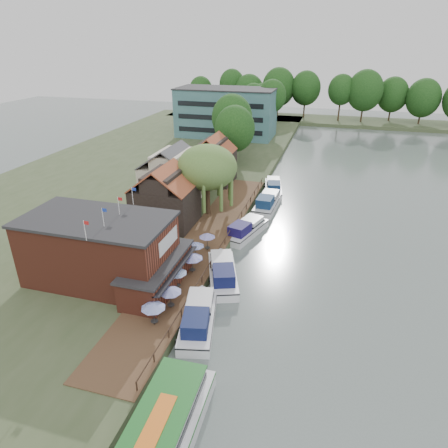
% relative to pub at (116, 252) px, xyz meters
% --- Properties ---
extents(ground, '(260.00, 260.00, 0.00)m').
position_rel_pub_xyz_m(ground, '(14.00, 1.00, -4.65)').
color(ground, '#54625D').
rests_on(ground, ground).
extents(land_bank, '(50.00, 140.00, 1.00)m').
position_rel_pub_xyz_m(land_bank, '(-16.00, 36.00, -4.15)').
color(land_bank, '#384728').
rests_on(land_bank, ground).
extents(quay_deck, '(6.00, 50.00, 0.10)m').
position_rel_pub_xyz_m(quay_deck, '(6.00, 11.00, -3.60)').
color(quay_deck, '#47301E').
rests_on(quay_deck, land_bank).
extents(quay_rail, '(0.20, 49.00, 1.00)m').
position_rel_pub_xyz_m(quay_rail, '(8.70, 11.50, -3.15)').
color(quay_rail, black).
rests_on(quay_rail, land_bank).
extents(pub, '(20.00, 11.00, 7.30)m').
position_rel_pub_xyz_m(pub, '(0.00, 0.00, 0.00)').
color(pub, maroon).
rests_on(pub, land_bank).
extents(hotel_block, '(25.40, 12.40, 12.30)m').
position_rel_pub_xyz_m(hotel_block, '(-8.00, 71.00, 2.50)').
color(hotel_block, '#38666B').
rests_on(hotel_block, land_bank).
extents(cottage_a, '(8.60, 7.60, 8.50)m').
position_rel_pub_xyz_m(cottage_a, '(-1.00, 15.00, 0.60)').
color(cottage_a, black).
rests_on(cottage_a, land_bank).
extents(cottage_b, '(9.60, 8.60, 8.50)m').
position_rel_pub_xyz_m(cottage_b, '(-4.00, 25.00, 0.60)').
color(cottage_b, beige).
rests_on(cottage_b, land_bank).
extents(cottage_c, '(7.60, 7.60, 8.50)m').
position_rel_pub_xyz_m(cottage_c, '(0.00, 34.00, 0.60)').
color(cottage_c, black).
rests_on(cottage_c, land_bank).
extents(willow, '(8.60, 8.60, 10.43)m').
position_rel_pub_xyz_m(willow, '(3.50, 20.00, 1.56)').
color(willow, '#476B2D').
rests_on(willow, land_bank).
extents(umbrella_0, '(2.26, 2.26, 2.38)m').
position_rel_pub_xyz_m(umbrella_0, '(6.73, -5.68, -2.36)').
color(umbrella_0, '#1B3199').
rests_on(umbrella_0, quay_deck).
extents(umbrella_1, '(2.23, 2.23, 2.38)m').
position_rel_pub_xyz_m(umbrella_1, '(7.23, -2.99, -2.36)').
color(umbrella_1, navy).
rests_on(umbrella_1, quay_deck).
extents(umbrella_2, '(2.21, 2.21, 2.38)m').
position_rel_pub_xyz_m(umbrella_2, '(6.53, 0.31, -2.36)').
color(umbrella_2, navy).
rests_on(umbrella_2, quay_deck).
extents(umbrella_3, '(2.46, 2.46, 2.38)m').
position_rel_pub_xyz_m(umbrella_3, '(7.01, 3.64, -2.36)').
color(umbrella_3, navy).
rests_on(umbrella_3, quay_deck).
extents(umbrella_4, '(2.11, 2.11, 2.38)m').
position_rel_pub_xyz_m(umbrella_4, '(6.40, 6.39, -2.36)').
color(umbrella_4, navy).
rests_on(umbrella_4, quay_deck).
extents(umbrella_5, '(2.02, 2.02, 2.38)m').
position_rel_pub_xyz_m(umbrella_5, '(7.02, 9.00, -2.36)').
color(umbrella_5, '#211C9C').
rests_on(umbrella_5, quay_deck).
extents(cruiser_0, '(5.49, 10.76, 2.51)m').
position_rel_pub_xyz_m(cruiser_0, '(10.16, -3.42, -3.40)').
color(cruiser_0, silver).
rests_on(cruiser_0, ground).
extents(cruiser_1, '(6.64, 10.84, 2.52)m').
position_rel_pub_xyz_m(cruiser_1, '(10.18, 4.80, -3.39)').
color(cruiser_1, white).
rests_on(cruiser_1, ground).
extents(cruiser_2, '(5.71, 10.31, 2.38)m').
position_rel_pub_xyz_m(cruiser_2, '(10.20, 16.48, -3.46)').
color(cruiser_2, silver).
rests_on(cruiser_2, ground).
extents(cruiser_3, '(3.82, 10.57, 2.55)m').
position_rel_pub_xyz_m(cruiser_3, '(11.28, 26.97, -3.38)').
color(cruiser_3, silver).
rests_on(cruiser_3, ground).
extents(cruiser_4, '(4.96, 10.15, 2.35)m').
position_rel_pub_xyz_m(cruiser_4, '(10.94, 34.53, -3.47)').
color(cruiser_4, silver).
rests_on(cruiser_4, ground).
extents(swan, '(0.44, 0.44, 0.44)m').
position_rel_pub_xyz_m(swan, '(9.50, -9.26, -4.43)').
color(swan, white).
rests_on(swan, ground).
extents(bank_tree_0, '(7.85, 7.85, 12.30)m').
position_rel_pub_xyz_m(bank_tree_0, '(1.38, 43.79, 2.50)').
color(bank_tree_0, '#143811').
rests_on(bank_tree_0, land_bank).
extents(bank_tree_1, '(8.50, 8.50, 13.56)m').
position_rel_pub_xyz_m(bank_tree_1, '(-0.87, 50.12, 3.13)').
color(bank_tree_1, '#143811').
rests_on(bank_tree_1, land_bank).
extents(bank_tree_2, '(6.20, 6.20, 11.70)m').
position_rel_pub_xyz_m(bank_tree_2, '(-3.31, 58.76, 2.20)').
color(bank_tree_2, '#143811').
rests_on(bank_tree_2, land_bank).
extents(bank_tree_3, '(7.47, 7.47, 14.17)m').
position_rel_pub_xyz_m(bank_tree_3, '(2.90, 77.05, 3.43)').
color(bank_tree_3, '#143811').
rests_on(bank_tree_3, land_bank).
extents(bank_tree_4, '(7.37, 7.37, 11.91)m').
position_rel_pub_xyz_m(bank_tree_4, '(-4.49, 88.78, 2.30)').
color(bank_tree_4, '#143811').
rests_on(bank_tree_4, land_bank).
extents(bank_tree_5, '(8.58, 8.58, 11.66)m').
position_rel_pub_xyz_m(bank_tree_5, '(-2.22, 93.31, 2.18)').
color(bank_tree_5, '#143811').
rests_on(bank_tree_5, land_bank).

